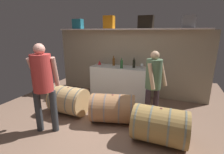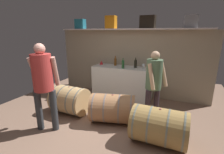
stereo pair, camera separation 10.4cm
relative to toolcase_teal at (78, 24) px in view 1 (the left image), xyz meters
name	(u,v)px [view 1 (the left image)]	position (x,y,z in m)	size (l,w,h in m)	color
ground_plane	(102,122)	(1.59, -1.72, -2.13)	(5.79, 8.18, 0.02)	#856653
back_wall_panel	(128,63)	(1.59, 0.15, -1.15)	(4.59, 0.10, 1.94)	gray
high_shelf_board	(127,29)	(1.59, 0.00, -0.16)	(4.22, 0.40, 0.03)	silver
toolcase_teal	(78,24)	(0.00, 0.00, 0.00)	(0.30, 0.22, 0.29)	#217087
toolcase_orange	(109,22)	(1.05, 0.00, 0.03)	(0.29, 0.24, 0.36)	orange
toolcase_black	(146,22)	(2.11, 0.00, 0.02)	(0.40, 0.21, 0.33)	black
toolcase_grey	(189,22)	(3.15, 0.00, 0.00)	(0.30, 0.23, 0.30)	gray
work_cabinet	(121,82)	(1.49, -0.21, -1.66)	(1.71, 0.59, 0.92)	white
wine_bottle_amber	(114,61)	(1.23, -0.10, -1.08)	(0.07, 0.07, 0.29)	brown
wine_bottle_dark	(134,63)	(1.87, -0.17, -1.08)	(0.08, 0.08, 0.28)	black
wine_bottle_green	(122,64)	(1.58, -0.39, -1.08)	(0.07, 0.07, 0.28)	#275C2F
wine_glass	(142,65)	(2.11, -0.22, -1.11)	(0.08, 0.08, 0.14)	white
red_funnel	(100,63)	(0.78, -0.12, -1.14)	(0.11, 0.11, 0.12)	red
wine_barrel_near	(69,100)	(0.70, -1.64, -1.80)	(0.83, 0.68, 0.66)	tan
wine_barrel_far	(160,125)	(2.81, -1.96, -1.80)	(0.93, 0.65, 0.65)	#9F7C44
wine_barrel_flank	(113,108)	(1.80, -1.62, -1.81)	(1.05, 0.82, 0.62)	#A4724A
winemaker_pouring	(154,79)	(2.56, -1.26, -1.19)	(0.46, 0.49, 1.52)	#332731
visitor_tasting	(43,80)	(0.72, -2.40, -1.08)	(0.55, 0.46, 1.70)	#2E3135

